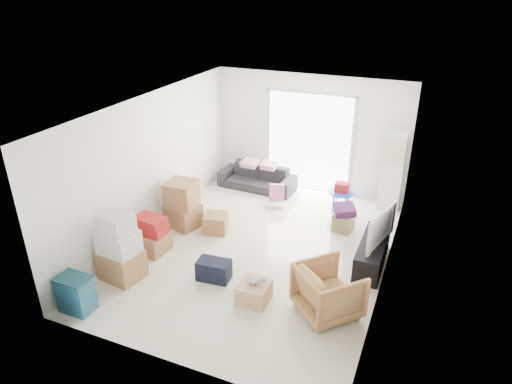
{
  "coord_description": "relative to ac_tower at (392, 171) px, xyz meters",
  "views": [
    {
      "loc": [
        2.73,
        -6.7,
        4.6
      ],
      "look_at": [
        -0.16,
        0.2,
        1.06
      ],
      "focal_mm": 32.0,
      "sensor_mm": 36.0,
      "label": 1
    }
  ],
  "objects": [
    {
      "name": "sliding_door",
      "position": [
        -1.95,
        0.33,
        0.37
      ],
      "size": [
        2.1,
        0.04,
        2.33
      ],
      "color": "white",
      "rests_on": "room_shell"
    },
    {
      "name": "storage_bins",
      "position": [
        -3.85,
        -5.3,
        -0.58
      ],
      "size": [
        0.51,
        0.36,
        0.59
      ],
      "rotation": [
        0.0,
        0.0,
        -0.01
      ],
      "color": "navy",
      "rests_on": "room_shell"
    },
    {
      "name": "box_stack_c",
      "position": [
        -3.72,
        -2.42,
        -0.4
      ],
      "size": [
        0.76,
        0.68,
        0.97
      ],
      "rotation": [
        0.0,
        0.0,
        -0.16
      ],
      "color": "#A37149",
      "rests_on": "room_shell"
    },
    {
      "name": "tv_console",
      "position": [
        0.05,
        -2.35,
        -0.64
      ],
      "size": [
        0.42,
        1.41,
        0.47
      ],
      "primitive_type": "cube",
      "color": "black",
      "rests_on": "room_shell"
    },
    {
      "name": "sofa",
      "position": [
        -3.04,
        -0.15,
        -0.52
      ],
      "size": [
        1.84,
        0.62,
        0.71
      ],
      "primitive_type": "imported",
      "rotation": [
        0.0,
        0.0,
        -0.05
      ],
      "color": "#27272C",
      "rests_on": "room_shell"
    },
    {
      "name": "pillow_right",
      "position": [
        -2.76,
        -0.13,
        -0.1
      ],
      "size": [
        0.4,
        0.32,
        0.13
      ],
      "primitive_type": "cube",
      "rotation": [
        0.0,
        0.0,
        -0.05
      ],
      "color": "#C691A4",
      "rests_on": "sofa"
    },
    {
      "name": "television",
      "position": [
        0.05,
        -2.35,
        -0.34
      ],
      "size": [
        0.84,
        1.16,
        0.14
      ],
      "primitive_type": "imported",
      "rotation": [
        0.0,
        0.0,
        1.32
      ],
      "color": "black",
      "rests_on": "tv_console"
    },
    {
      "name": "toy_walker",
      "position": [
        -2.32,
        -0.85,
        -0.74
      ],
      "size": [
        0.44,
        0.42,
        0.48
      ],
      "rotation": [
        0.0,
        0.0,
        0.34
      ],
      "color": "silver",
      "rests_on": "room_shell"
    },
    {
      "name": "ac_tower",
      "position": [
        0.0,
        0.0,
        0.0
      ],
      "size": [
        0.45,
        0.3,
        1.75
      ],
      "primitive_type": "cube",
      "color": "silver",
      "rests_on": "room_shell"
    },
    {
      "name": "kids_table",
      "position": [
        -0.93,
        -0.54,
        -0.41
      ],
      "size": [
        0.53,
        0.53,
        0.66
      ],
      "rotation": [
        0.0,
        0.0,
        -0.2
      ],
      "color": "blue",
      "rests_on": "room_shell"
    },
    {
      "name": "pillow_left",
      "position": [
        -3.22,
        -0.17,
        -0.11
      ],
      "size": [
        0.39,
        0.32,
        0.12
      ],
      "primitive_type": "cube",
      "rotation": [
        0.0,
        0.0,
        -0.09
      ],
      "color": "#C691A4",
      "rests_on": "sofa"
    },
    {
      "name": "armchair",
      "position": [
        -0.34,
        -3.89,
        -0.44
      ],
      "size": [
        1.15,
        1.15,
        0.87
      ],
      "primitive_type": "imported",
      "rotation": [
        0.0,
        0.0,
        2.39
      ],
      "color": "#A28848",
      "rests_on": "room_shell"
    },
    {
      "name": "box_stack_a",
      "position": [
        -3.75,
        -4.34,
        -0.34
      ],
      "size": [
        0.73,
        0.64,
        1.2
      ],
      "rotation": [
        0.0,
        0.0,
        -0.14
      ],
      "color": "#A37149",
      "rests_on": "room_shell"
    },
    {
      "name": "room_shell",
      "position": [
        -1.95,
        -2.65,
        0.48
      ],
      "size": [
        4.98,
        6.48,
        3.18
      ],
      "color": "silver",
      "rests_on": "ground"
    },
    {
      "name": "ottoman",
      "position": [
        -0.68,
        -1.36,
        -0.7
      ],
      "size": [
        0.41,
        0.41,
        0.36
      ],
      "primitive_type": "cube",
      "rotation": [
        0.0,
        0.0,
        -0.17
      ],
      "color": "olive",
      "rests_on": "room_shell"
    },
    {
      "name": "wood_crate",
      "position": [
        -1.47,
        -4.06,
        -0.72
      ],
      "size": [
        0.48,
        0.48,
        0.32
      ],
      "primitive_type": "cube",
      "rotation": [
        0.0,
        0.0,
        0.01
      ],
      "color": "tan",
      "rests_on": "room_shell"
    },
    {
      "name": "box_stack_b",
      "position": [
        -3.75,
        -3.47,
        -0.55
      ],
      "size": [
        0.59,
        0.56,
        0.71
      ],
      "rotation": [
        0.0,
        0.0,
        -0.07
      ],
      "color": "#A37149",
      "rests_on": "room_shell"
    },
    {
      "name": "loose_box",
      "position": [
        -3.01,
        -2.37,
        -0.69
      ],
      "size": [
        0.55,
        0.55,
        0.37
      ],
      "primitive_type": "cube",
      "rotation": [
        0.0,
        0.0,
        0.27
      ],
      "color": "#A37149",
      "rests_on": "room_shell"
    },
    {
      "name": "duffel_bag",
      "position": [
        -2.3,
        -3.8,
        -0.7
      ],
      "size": [
        0.57,
        0.38,
        0.35
      ],
      "primitive_type": "cube",
      "rotation": [
        0.0,
        0.0,
        0.09
      ],
      "color": "black",
      "rests_on": "room_shell"
    },
    {
      "name": "plush_bunny",
      "position": [
        -1.44,
        -4.05,
        -0.49
      ],
      "size": [
        0.3,
        0.17,
        0.15
      ],
      "rotation": [
        0.0,
        0.0,
        -0.2
      ],
      "color": "#B2ADA8",
      "rests_on": "wood_crate"
    },
    {
      "name": "blanket",
      "position": [
        -0.68,
        -1.36,
        -0.45
      ],
      "size": [
        0.52,
        0.52,
        0.14
      ],
      "primitive_type": "cube",
      "rotation": [
        0.0,
        0.0,
        0.43
      ],
      "color": "#411B44",
      "rests_on": "ottoman"
    }
  ]
}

